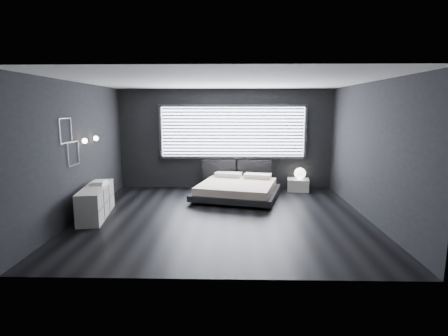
{
  "coord_description": "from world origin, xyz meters",
  "views": [
    {
      "loc": [
        0.19,
        -7.12,
        2.28
      ],
      "look_at": [
        0.0,
        0.85,
        0.9
      ],
      "focal_mm": 28.0,
      "sensor_mm": 36.0,
      "label": 1
    }
  ],
  "objects": [
    {
      "name": "window",
      "position": [
        0.2,
        2.7,
        1.61
      ],
      "size": [
        4.14,
        0.09,
        1.52
      ],
      "color": "white",
      "rests_on": "ground"
    },
    {
      "name": "sconce_far",
      "position": [
        -2.88,
        0.65,
        1.6
      ],
      "size": [
        0.18,
        0.11,
        0.11
      ],
      "color": "silver",
      "rests_on": "ground"
    },
    {
      "name": "dresser",
      "position": [
        -2.68,
        -0.03,
        0.32
      ],
      "size": [
        0.68,
        1.66,
        0.65
      ],
      "color": "silver",
      "rests_on": "ground"
    },
    {
      "name": "wall_art_lower",
      "position": [
        -2.98,
        -0.3,
        1.38
      ],
      "size": [
        0.01,
        0.48,
        0.48
      ],
      "color": "#47474C",
      "rests_on": "ground"
    },
    {
      "name": "orb_lamp",
      "position": [
        2.06,
        2.39,
        0.49
      ],
      "size": [
        0.31,
        0.31,
        0.31
      ],
      "primitive_type": "sphere",
      "color": "white",
      "rests_on": "nightstand"
    },
    {
      "name": "wall_art_upper",
      "position": [
        -2.98,
        -0.55,
        1.85
      ],
      "size": [
        0.01,
        0.48,
        0.48
      ],
      "color": "#47474C",
      "rests_on": "ground"
    },
    {
      "name": "room",
      "position": [
        0.0,
        0.0,
        1.4
      ],
      "size": [
        6.04,
        6.0,
        2.8
      ],
      "color": "black",
      "rests_on": "ground"
    },
    {
      "name": "bed",
      "position": [
        0.32,
        1.59,
        0.24
      ],
      "size": [
        2.39,
        2.33,
        0.52
      ],
      "color": "black",
      "rests_on": "ground"
    },
    {
      "name": "sconce_near",
      "position": [
        -2.88,
        0.05,
        1.6
      ],
      "size": [
        0.18,
        0.11,
        0.11
      ],
      "color": "silver",
      "rests_on": "ground"
    },
    {
      "name": "nightstand",
      "position": [
        2.02,
        2.39,
        0.17
      ],
      "size": [
        0.64,
        0.56,
        0.34
      ],
      "primitive_type": "cube",
      "rotation": [
        0.0,
        0.0,
        -0.14
      ],
      "color": "silver",
      "rests_on": "ground"
    },
    {
      "name": "book_stack",
      "position": [
        -2.69,
        0.2,
        0.68
      ],
      "size": [
        0.3,
        0.39,
        0.08
      ],
      "color": "white",
      "rests_on": "dresser"
    },
    {
      "name": "headboard",
      "position": [
        0.31,
        2.64,
        0.57
      ],
      "size": [
        1.96,
        0.16,
        0.52
      ],
      "color": "black",
      "rests_on": "ground"
    }
  ]
}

